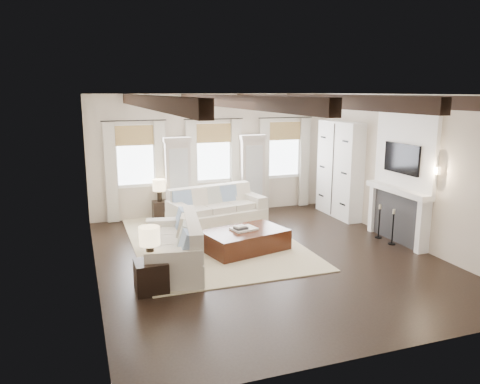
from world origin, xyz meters
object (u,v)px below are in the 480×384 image
object	(u,v)px
ottoman	(245,240)
side_table_back	(160,212)
side_table_front	(151,276)
sofa_back	(216,211)
sofa_left	(176,249)

from	to	relation	value
ottoman	side_table_back	distance (m)	3.05
ottoman	side_table_front	world-z (taller)	side_table_front
sofa_back	side_table_back	distance (m)	1.51
ottoman	side_table_front	xyz separation A→B (m)	(-2.16, -1.40, 0.04)
side_table_front	ottoman	bearing A→B (deg)	32.99
ottoman	side_table_back	world-z (taller)	side_table_back
ottoman	side_table_back	size ratio (longest dim) A/B	3.06
sofa_back	ottoman	bearing A→B (deg)	-87.44
sofa_back	ottoman	distance (m)	1.87
side_table_front	side_table_back	size ratio (longest dim) A/B	0.96
sofa_back	side_table_front	size ratio (longest dim) A/B	4.70
sofa_left	ottoman	bearing A→B (deg)	18.19
ottoman	side_table_front	bearing A→B (deg)	-160.85
sofa_back	ottoman	xyz separation A→B (m)	(0.08, -1.86, -0.18)
ottoman	side_table_back	bearing A→B (deg)	101.23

